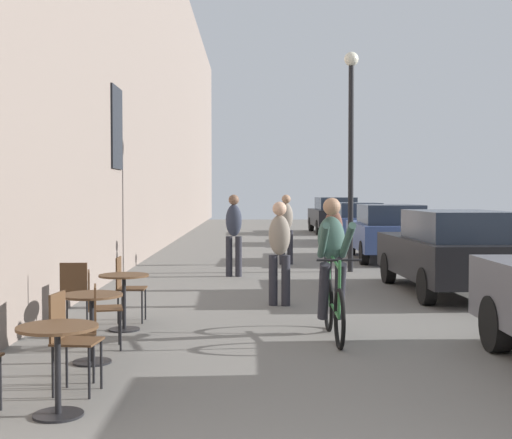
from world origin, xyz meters
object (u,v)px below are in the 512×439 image
at_px(pedestrian_mid, 333,238).
at_px(parked_car_third, 387,231).
at_px(cafe_chair_far_toward_street, 75,291).
at_px(pedestrian_near, 279,247).
at_px(pedestrian_furthest, 286,225).
at_px(pedestrian_far, 234,230).
at_px(parked_car_fourth, 357,222).
at_px(cyclist_on_bicycle, 333,271).
at_px(cafe_chair_mid_toward_street, 84,325).
at_px(cafe_table_near, 58,351).
at_px(cafe_chair_mid_toward_wall, 98,303).
at_px(street_lamp, 351,133).
at_px(parked_car_fifth, 334,214).
at_px(parked_car_second, 451,250).
at_px(cafe_table_mid, 92,313).
at_px(cafe_table_far, 124,290).
at_px(cafe_chair_far_toward_wall, 126,284).
at_px(cafe_chair_near_toward_wall, 69,335).

height_order(pedestrian_mid, parked_car_third, pedestrian_mid).
height_order(cafe_chair_far_toward_street, parked_car_third, parked_car_third).
distance_m(pedestrian_near, pedestrian_furthest, 6.43).
height_order(pedestrian_near, pedestrian_far, pedestrian_far).
bearing_deg(parked_car_fourth, cyclist_on_bicycle, -99.59).
height_order(cafe_chair_mid_toward_street, parked_car_third, parked_car_third).
relative_size(cafe_table_near, cafe_chair_mid_toward_street, 0.81).
xyz_separation_m(cafe_chair_mid_toward_wall, street_lamp, (3.97, 7.84, 2.59)).
height_order(cafe_chair_mid_toward_wall, parked_car_fifth, parked_car_fifth).
distance_m(parked_car_second, parked_car_fourth, 12.41).
bearing_deg(street_lamp, pedestrian_near, -110.52).
bearing_deg(cafe_table_mid, cafe_chair_mid_toward_wall, 96.34).
height_order(cafe_table_far, pedestrian_furthest, pedestrian_furthest).
distance_m(cyclist_on_bicycle, pedestrian_far, 6.42).
bearing_deg(street_lamp, pedestrian_mid, -104.08).
distance_m(cafe_chair_far_toward_wall, parked_car_fourth, 16.04).
bearing_deg(pedestrian_furthest, parked_car_second, -62.62).
height_order(pedestrian_far, pedestrian_furthest, pedestrian_far).
xyz_separation_m(cafe_chair_mid_toward_wall, cafe_chair_far_toward_street, (-0.51, 1.01, 0.00)).
distance_m(cafe_chair_mid_toward_wall, parked_car_fifth, 23.76).
relative_size(cafe_table_near, pedestrian_near, 0.44).
bearing_deg(cafe_chair_near_toward_wall, cyclist_on_bicycle, 43.13).
height_order(parked_car_fourth, parked_car_fifth, parked_car_fifth).
bearing_deg(parked_car_third, pedestrian_far, -137.27).
bearing_deg(pedestrian_mid, cafe_chair_far_toward_wall, -134.64).
distance_m(cafe_table_mid, parked_car_second, 7.23).
height_order(cyclist_on_bicycle, pedestrian_furthest, pedestrian_furthest).
relative_size(pedestrian_far, parked_car_second, 0.42).
distance_m(cafe_chair_near_toward_wall, parked_car_fifth, 25.46).
bearing_deg(parked_car_fourth, parked_car_third, -91.18).
bearing_deg(street_lamp, cafe_table_far, -119.84).
bearing_deg(cafe_table_far, pedestrian_mid, 50.85).
height_order(cafe_table_mid, cafe_chair_far_toward_street, cafe_chair_far_toward_street).
xyz_separation_m(cafe_table_near, parked_car_third, (5.13, 13.02, 0.24)).
height_order(cafe_table_near, street_lamp, street_lamp).
relative_size(pedestrian_furthest, parked_car_third, 0.41).
height_order(cafe_table_far, street_lamp, street_lamp).
bearing_deg(cafe_chair_mid_toward_street, pedestrian_near, 65.12).
xyz_separation_m(cafe_chair_far_toward_street, parked_car_second, (5.76, 3.36, 0.24)).
distance_m(cafe_table_near, pedestrian_far, 9.45).
bearing_deg(parked_car_fourth, cafe_chair_mid_toward_street, -106.34).
bearing_deg(street_lamp, parked_car_fourth, 80.55).
bearing_deg(cafe_chair_far_toward_street, pedestrian_far, 72.40).
xyz_separation_m(pedestrian_mid, street_lamp, (0.72, 2.88, 2.17)).
distance_m(cafe_table_near, pedestrian_near, 5.84).
bearing_deg(parked_car_third, cyclist_on_bicycle, -104.65).
bearing_deg(parked_car_fourth, parked_car_fifth, 90.52).
height_order(cafe_chair_mid_toward_wall, parked_car_third, parked_car_third).
relative_size(pedestrian_near, parked_car_fourth, 0.40).
bearing_deg(cyclist_on_bicycle, parked_car_third, 75.35).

